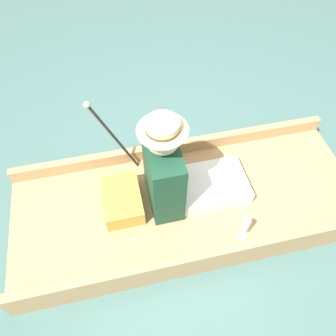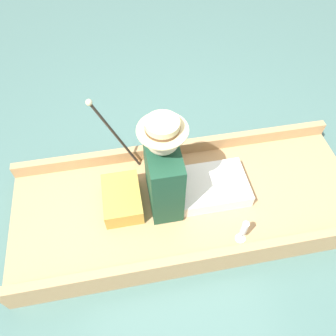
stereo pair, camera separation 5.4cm
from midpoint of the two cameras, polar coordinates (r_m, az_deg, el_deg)
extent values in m
plane|color=#476B66|center=(2.57, 2.74, -7.30)|extent=(16.00, 16.00, 0.00)
cube|color=tan|center=(2.51, 2.81, -6.45)|extent=(1.01, 2.57, 0.15)
cube|color=tan|center=(2.67, 0.37, 3.55)|extent=(0.06, 2.57, 0.11)
cube|color=tan|center=(2.20, 6.16, -15.08)|extent=(0.06, 2.57, 0.11)
cube|color=#B7933D|center=(2.38, -8.60, -5.59)|extent=(0.38, 0.27, 0.14)
cube|color=white|center=(2.47, 6.94, -2.94)|extent=(0.38, 0.52, 0.11)
cube|color=#19422D|center=(2.22, -1.50, -1.46)|extent=(0.42, 0.21, 0.56)
cube|color=beige|center=(2.20, 1.28, -0.31)|extent=(0.04, 0.01, 0.31)
cube|color=white|center=(2.25, 0.57, 2.43)|extent=(0.02, 0.01, 0.33)
cube|color=white|center=(2.11, 2.01, -2.32)|extent=(0.02, 0.01, 0.33)
sphere|color=beige|center=(1.92, -1.74, 5.21)|extent=(0.21, 0.21, 0.21)
cylinder|color=beige|center=(1.87, -1.79, 6.61)|extent=(0.30, 0.30, 0.01)
cylinder|color=beige|center=(1.85, -1.82, 7.36)|extent=(0.20, 0.20, 0.06)
cylinder|color=brown|center=(1.86, -1.81, 6.97)|extent=(0.20, 0.20, 0.02)
ellipsoid|color=#9E754C|center=(2.56, -2.46, 2.44)|extent=(0.15, 0.13, 0.22)
sphere|color=#9E754C|center=(2.43, -2.59, 4.89)|extent=(0.13, 0.13, 0.13)
sphere|color=olive|center=(2.44, -1.32, 4.96)|extent=(0.05, 0.05, 0.05)
sphere|color=#9E754C|center=(2.43, -2.84, 6.43)|extent=(0.05, 0.05, 0.05)
sphere|color=#9E754C|center=(2.37, -2.42, 4.88)|extent=(0.05, 0.05, 0.05)
cylinder|color=#9E754C|center=(2.58, -2.84, 4.34)|extent=(0.09, 0.06, 0.10)
cylinder|color=#9E754C|center=(2.47, -2.12, 1.61)|extent=(0.09, 0.06, 0.10)
sphere|color=#9E754C|center=(2.65, -1.90, 2.06)|extent=(0.06, 0.06, 0.06)
sphere|color=#9E754C|center=(2.60, -1.54, 0.72)|extent=(0.06, 0.06, 0.06)
cylinder|color=silver|center=(2.35, 12.08, -11.47)|extent=(0.07, 0.07, 0.01)
cylinder|color=silver|center=(2.31, 12.28, -10.96)|extent=(0.01, 0.01, 0.09)
cylinder|color=silver|center=(2.22, 12.75, -9.73)|extent=(0.04, 0.04, 0.13)
cylinder|color=#2D2823|center=(2.37, -9.77, 5.03)|extent=(0.02, 0.29, 0.70)
sphere|color=beige|center=(2.14, -14.69, 10.60)|extent=(0.04, 0.04, 0.04)
camera|label=1|loc=(0.03, -90.72, -0.96)|focal=35.00mm
camera|label=2|loc=(0.03, 89.28, 0.96)|focal=35.00mm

